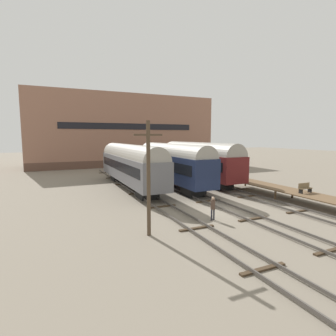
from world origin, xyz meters
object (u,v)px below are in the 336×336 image
(train_car_grey, at_px, (130,163))
(person_worker, at_px, (213,206))
(utility_pole, at_px, (149,177))
(train_car_navy, at_px, (172,162))
(train_car_maroon, at_px, (198,159))
(bench, at_px, (305,188))

(train_car_grey, xyz_separation_m, person_worker, (2.02, -14.66, -1.91))
(train_car_grey, height_order, utility_pole, utility_pole)
(person_worker, distance_m, utility_pole, 6.01)
(train_car_navy, height_order, person_worker, train_car_navy)
(train_car_grey, relative_size, utility_pole, 2.56)
(train_car_navy, height_order, utility_pole, utility_pole)
(train_car_grey, distance_m, person_worker, 14.92)
(train_car_grey, xyz_separation_m, utility_pole, (-3.31, -15.52, 0.73))
(train_car_maroon, xyz_separation_m, person_worker, (-7.64, -14.94, -1.99))
(utility_pole, bearing_deg, train_car_maroon, 50.63)
(utility_pole, bearing_deg, bench, 5.42)
(person_worker, bearing_deg, train_car_grey, 97.83)
(train_car_grey, xyz_separation_m, train_car_maroon, (9.66, 0.28, 0.07))
(train_car_navy, bearing_deg, person_worker, -102.10)
(train_car_grey, xyz_separation_m, bench, (12.49, -14.02, -1.49))
(bench, height_order, utility_pole, utility_pole)
(utility_pole, bearing_deg, person_worker, 9.20)
(train_car_maroon, distance_m, bench, 14.66)
(person_worker, xyz_separation_m, utility_pole, (-5.32, -0.86, 2.64))
(bench, xyz_separation_m, utility_pole, (-15.79, -1.50, 2.22))
(train_car_maroon, xyz_separation_m, bench, (2.83, -14.30, -1.57))
(train_car_grey, height_order, train_car_maroon, train_car_maroon)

